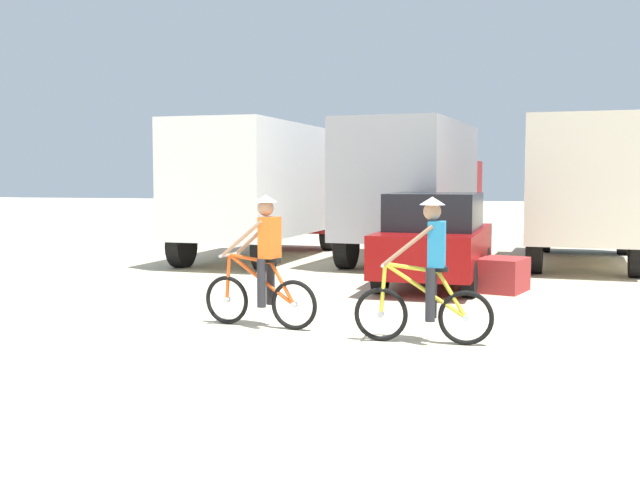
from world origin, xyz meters
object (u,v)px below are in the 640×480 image
Objects in this scene: box_truck_white_box at (260,184)px; supply_crate at (502,275)px; cyclist_orange_shirt at (263,266)px; box_truck_grey_hauler at (415,185)px; sedan_parked at (435,239)px; box_truck_cream_rv at (586,185)px; cyclist_cowboy_hat at (428,276)px.

supply_crate is (6.07, -4.22, -1.57)m from box_truck_white_box.
cyclist_orange_shirt is 1.87× the size of supply_crate.
box_truck_grey_hauler reaches higher than sedan_parked.
sedan_parked is at bearing -38.20° from box_truck_white_box.
cyclist_orange_shirt reaches higher than sedan_parked.
box_truck_white_box is 0.99× the size of box_truck_cream_rv.
box_truck_cream_rv is at bearing 6.23° from box_truck_white_box.
box_truck_grey_hauler is 9.21m from cyclist_orange_shirt.
box_truck_cream_rv is (7.82, 0.85, 0.00)m from box_truck_white_box.
sedan_parked is at bearing 160.72° from supply_crate.
box_truck_grey_hauler is 7.12× the size of supply_crate.
box_truck_cream_rv is 3.78× the size of cyclist_orange_shirt.
cyclist_orange_shirt is (2.98, -8.47, -1.03)m from box_truck_white_box.
cyclist_cowboy_hat is at bearing -84.71° from sedan_parked.
box_truck_white_box is 1.61× the size of sedan_parked.
box_truck_grey_hauler is at bearing 114.83° from supply_crate.
sedan_parked is 1.45m from supply_crate.
cyclist_orange_shirt is 5.27m from supply_crate.
sedan_parked is (4.81, -3.78, -0.99)m from box_truck_white_box.
cyclist_cowboy_hat is 4.81m from supply_crate.
cyclist_cowboy_hat is at bearing -11.58° from cyclist_orange_shirt.
box_truck_grey_hauler is at bearing 84.79° from cyclist_orange_shirt.
box_truck_white_box is at bearing -173.77° from box_truck_cream_rv.
box_truck_white_box is at bearing -170.38° from box_truck_grey_hauler.
box_truck_white_box is 3.76× the size of cyclist_cowboy_hat.
box_truck_cream_rv reaches higher than sedan_parked.
sedan_parked reaches higher than supply_crate.
box_truck_grey_hauler reaches higher than cyclist_orange_shirt.
box_truck_white_box reaches higher than sedan_parked.
cyclist_cowboy_hat is (-2.54, -9.79, -1.03)m from box_truck_cream_rv.
box_truck_white_box is 10.44m from cyclist_cowboy_hat.
box_truck_cream_rv is 10.17m from cyclist_cowboy_hat.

